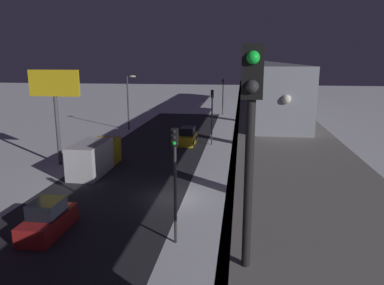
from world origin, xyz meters
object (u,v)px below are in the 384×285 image
object	(u,v)px
rail_signal	(251,121)
traffic_light_far	(223,91)
box_truck	(95,156)
traffic_light_near	(175,169)
sedan_red	(48,220)
subway_train	(257,73)
commercial_billboard	(55,93)
traffic_light_mid	(212,109)
sedan_yellow	(187,137)

from	to	relation	value
rail_signal	traffic_light_far	size ratio (longest dim) A/B	0.62
box_truck	traffic_light_near	world-z (taller)	traffic_light_near
sedan_red	traffic_light_near	world-z (taller)	traffic_light_near
subway_train	rail_signal	distance (m)	48.90
box_truck	commercial_billboard	size ratio (longest dim) A/B	0.83
traffic_light_mid	subway_train	bearing A→B (deg)	-113.08
traffic_light_near	traffic_light_far	world-z (taller)	same
subway_train	sedan_yellow	xyz separation A→B (m)	(8.40, 12.71, -7.11)
sedan_red	commercial_billboard	xyz separation A→B (m)	(6.17, -13.59, 6.03)
sedan_yellow	sedan_red	bearing A→B (deg)	-100.86
subway_train	box_truck	distance (m)	29.61
traffic_light_near	commercial_billboard	world-z (taller)	commercial_billboard
traffic_light_near	traffic_light_far	distance (m)	47.89
sedan_yellow	traffic_light_far	size ratio (longest dim) A/B	0.70
rail_signal	traffic_light_far	bearing A→B (deg)	-86.62
traffic_light_near	commercial_billboard	distance (m)	19.56
box_truck	traffic_light_mid	distance (m)	15.40
rail_signal	sedan_yellow	bearing A→B (deg)	-79.91
rail_signal	traffic_light_near	bearing A→B (deg)	-73.61
rail_signal	traffic_light_near	distance (m)	13.35
traffic_light_far	commercial_billboard	size ratio (longest dim) A/B	0.72
traffic_light_mid	rail_signal	bearing A→B (deg)	95.61
rail_signal	box_truck	bearing A→B (deg)	-61.67
sedan_red	commercial_billboard	size ratio (longest dim) A/B	0.46
traffic_light_near	box_truck	bearing A→B (deg)	-52.00
subway_train	rail_signal	world-z (taller)	rail_signal
sedan_yellow	subway_train	bearing A→B (deg)	56.55
sedan_red	traffic_light_far	distance (m)	48.44
rail_signal	traffic_light_near	xyz separation A→B (m)	(3.53, -12.01, -4.64)
rail_signal	traffic_light_near	size ratio (longest dim) A/B	0.62
traffic_light_far	commercial_billboard	world-z (taller)	commercial_billboard
box_truck	subway_train	bearing A→B (deg)	-121.28
sedan_yellow	traffic_light_far	world-z (taller)	traffic_light_far
commercial_billboard	subway_train	bearing A→B (deg)	-129.68
box_truck	traffic_light_far	world-z (taller)	traffic_light_far
traffic_light_mid	commercial_billboard	distance (m)	17.26
box_truck	traffic_light_near	xyz separation A→B (m)	(-9.50, 12.16, 2.85)
traffic_light_mid	traffic_light_far	xyz separation A→B (m)	(0.00, -23.94, 0.00)
sedan_red	commercial_billboard	bearing A→B (deg)	-65.58
traffic_light_far	box_truck	bearing A→B (deg)	75.11
sedan_yellow	traffic_light_mid	bearing A→B (deg)	-3.71
rail_signal	sedan_yellow	xyz separation A→B (m)	(6.43, -36.14, -8.05)
sedan_red	rail_signal	bearing A→B (deg)	132.21
sedan_yellow	traffic_light_near	size ratio (longest dim) A/B	0.70
traffic_light_near	traffic_light_mid	distance (m)	23.94
sedan_red	traffic_light_mid	xyz separation A→B (m)	(-7.50, -23.79, 3.40)
traffic_light_near	traffic_light_mid	bearing A→B (deg)	-90.00
commercial_billboard	box_truck	bearing A→B (deg)	159.26
sedan_red	traffic_light_mid	bearing A→B (deg)	-107.50
rail_signal	sedan_red	size ratio (longest dim) A/B	0.98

